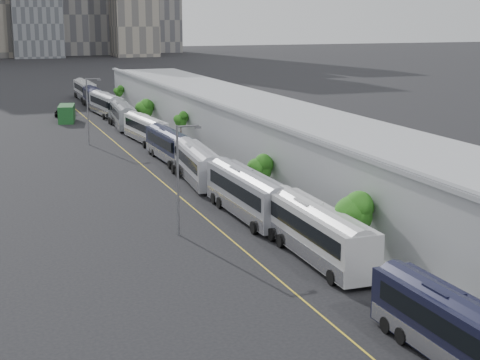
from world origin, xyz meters
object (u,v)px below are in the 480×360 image
bus_1 (459,338)px  street_lamp_far (89,107)px  bus_8 (106,106)px  shipping_container (67,114)px  bus_2 (318,237)px  street_lamp_near (180,172)px  suv (64,111)px  bus_10 (85,91)px  bus_5 (170,148)px  bus_9 (93,99)px  bus_3 (248,198)px  bus_7 (123,117)px  bus_4 (198,167)px  bus_6 (146,131)px

bus_1 → street_lamp_far: street_lamp_far is taller
bus_1 → bus_8: size_ratio=0.92×
shipping_container → bus_2: bearing=-73.3°
street_lamp_near → suv: (0.17, 76.12, -4.31)m
bus_10 → bus_5: bearing=-90.4°
bus_2 → bus_9: bus_2 is taller
street_lamp_near → bus_10: bearing=85.7°
bus_10 → street_lamp_near: street_lamp_near is taller
street_lamp_far → shipping_container: street_lamp_far is taller
bus_9 → bus_8: bearing=-86.9°
bus_3 → bus_5: bearing=88.9°
bus_2 → bus_7: size_ratio=1.05×
shipping_container → bus_1: bearing=-74.8°
suv → bus_10: bearing=87.1°
bus_5 → shipping_container: size_ratio=2.08×
street_lamp_far → suv: street_lamp_far is taller
bus_4 → bus_2: bearing=-83.8°
bus_8 → bus_9: (-0.15, 12.97, -0.09)m
shipping_container → bus_7: bearing=-40.4°
bus_1 → bus_6: (0.53, 71.08, 0.00)m
street_lamp_near → bus_3: bearing=24.8°
bus_2 → bus_8: bus_2 is taller
suv → bus_9: bearing=70.8°
bus_4 → bus_10: 83.05m
bus_8 → bus_10: (0.38, 27.09, 0.01)m
bus_2 → bus_7: bearing=91.1°
bus_9 → shipping_container: (-7.36, -18.42, -0.18)m
bus_2 → bus_9: bearing=91.1°
bus_3 → bus_10: bus_3 is taller
bus_10 → shipping_container: bearing=-103.7°
bus_8 → bus_2: bearing=-94.1°
bus_1 → bus_3: bus_3 is taller
bus_4 → bus_6: (0.57, 26.60, -0.08)m
bus_1 → bus_9: 113.42m
bus_3 → shipping_container: bus_3 is taller
bus_2 → bus_4: size_ratio=1.04×
suv → shipping_container: bearing=-80.1°
bus_3 → street_lamp_near: (-6.95, -3.21, 3.42)m
bus_2 → bus_5: (-0.45, 39.51, -0.12)m
bus_4 → suv: (-6.65, 58.37, -0.79)m
bus_5 → bus_7: bus_7 is taller
bus_7 → bus_9: 27.78m
bus_3 → bus_4: (-0.13, 14.54, -0.10)m
bus_7 → bus_10: (0.39, 41.89, 0.08)m
bus_8 → bus_6: bearing=-94.0°
bus_8 → bus_5: bearing=-94.5°
bus_4 → suv: 58.75m
bus_7 → bus_6: bearing=-84.6°
street_lamp_near → street_lamp_far: 44.95m
bus_5 → bus_6: (0.28, 14.18, -0.04)m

